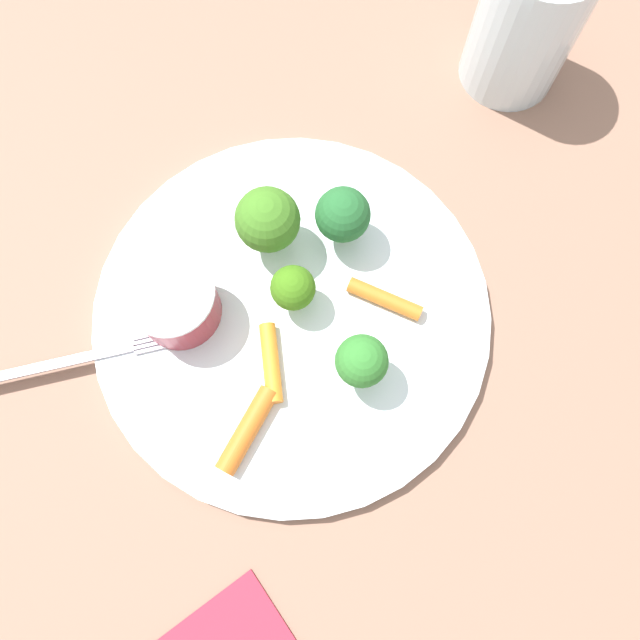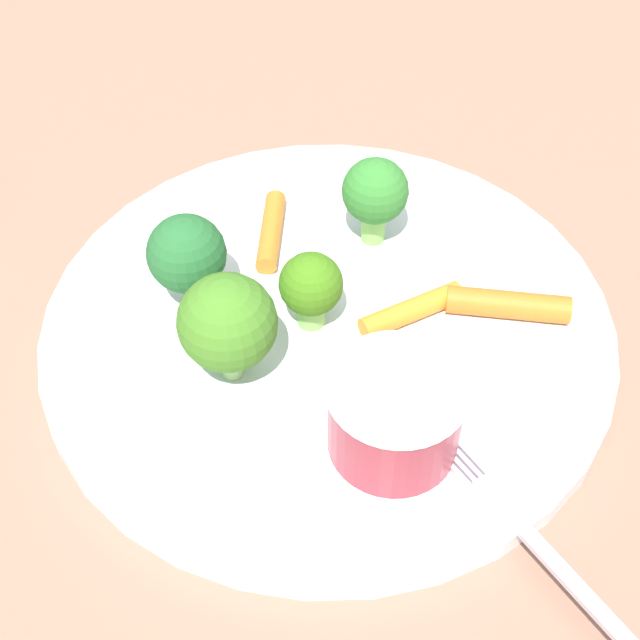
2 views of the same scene
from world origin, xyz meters
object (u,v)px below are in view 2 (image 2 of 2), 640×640
Objects in this scene: sauce_cup at (395,415)px; broccoli_floret_3 at (227,323)px; fork at (578,588)px; carrot_stick_1 at (271,231)px; plate at (328,328)px; broccoli_floret_1 at (311,286)px; carrot_stick_0 at (508,305)px; broccoli_floret_2 at (187,254)px; broccoli_floret_0 at (375,193)px; carrot_stick_2 at (411,310)px.

broccoli_floret_3 reaches higher than sauce_cup.
carrot_stick_1 is at bearing -110.04° from fork.
plate is at bearing 164.57° from broccoli_floret_3.
fork is (0.01, 0.10, -0.02)m from sauce_cup.
broccoli_floret_3 is 0.10m from carrot_stick_1.
fork is at bearing 82.52° from sauce_cup.
carrot_stick_1 reaches higher than fork.
broccoli_floret_1 is 0.24× the size of fork.
carrot_stick_0 is (-0.06, 0.07, -0.02)m from broccoli_floret_1.
broccoli_floret_2 is at bearing -115.96° from broccoli_floret_3.
broccoli_floret_1 is (0.07, 0.01, -0.01)m from broccoli_floret_0.
carrot_stick_2 is (0.03, -0.04, -0.00)m from carrot_stick_0.
broccoli_floret_2 reaches higher than carrot_stick_0.
sauce_cup is 0.08m from broccoli_floret_3.
broccoli_floret_2 is at bearing -62.77° from plate.
broccoli_floret_1 reaches higher than carrot_stick_1.
carrot_stick_1 is 0.31× the size of fork.
broccoli_floret_3 reaches higher than broccoli_floret_1.
plate is at bearing -49.77° from carrot_stick_0.
plate is at bearing 15.33° from broccoli_floret_0.
carrot_stick_1 is 0.23m from fork.
carrot_stick_2 is (-0.06, 0.09, -0.03)m from broccoli_floret_2.
broccoli_floret_0 is 0.11m from broccoli_floret_3.
broccoli_floret_2 is at bearing -95.54° from fork.
broccoli_floret_3 is (0.02, 0.05, 0.00)m from broccoli_floret_2.
carrot_stick_0 is 0.05m from carrot_stick_2.
carrot_stick_1 is at bearing 178.65° from broccoli_floret_2.
sauce_cup is 0.08m from broccoli_floret_1.
carrot_stick_1 is at bearing -118.51° from sauce_cup.
carrot_stick_1 reaches higher than plate.
carrot_stick_2 is (-0.08, 0.05, -0.03)m from broccoli_floret_3.
carrot_stick_2 is at bearing -152.38° from sauce_cup.
carrot_stick_0 is 0.13m from carrot_stick_1.
carrot_stick_2 is 0.31× the size of fork.
fork is at bearing 84.46° from broccoli_floret_2.
fork is (0.05, 0.16, 0.01)m from plate.
carrot_stick_0 is at bearing 87.04° from broccoli_floret_0.
carrot_stick_2 reaches higher than fork.
plate is 4.69× the size of carrot_stick_0.
carrot_stick_2 is at bearing -121.11° from fork.
fork reaches higher than plate.
broccoli_floret_0 is 0.84× the size of carrot_stick_0.
broccoli_floret_3 is (0.05, -0.01, 0.04)m from plate.
broccoli_floret_2 is at bearing -1.35° from carrot_stick_1.
sauce_cup is 1.10× the size of carrot_stick_1.
carrot_stick_2 is at bearing -49.10° from carrot_stick_0.
broccoli_floret_2 is at bearing -94.06° from sauce_cup.
carrot_stick_1 is (-0.03, -0.06, 0.01)m from plate.
sauce_cup is 1.00× the size of carrot_stick_0.
plate is 4.85× the size of broccoli_floret_3.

